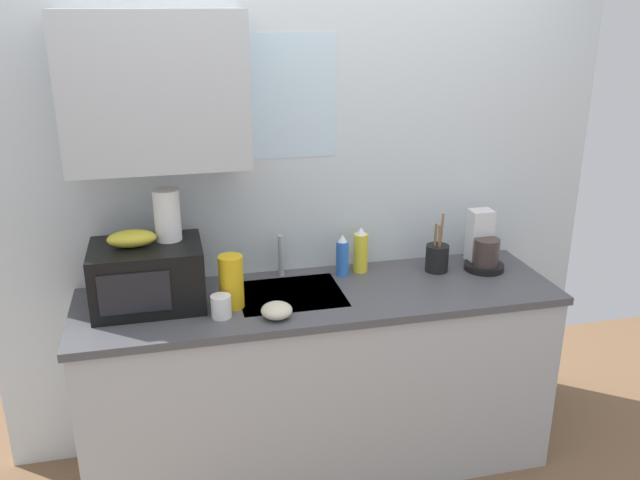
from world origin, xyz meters
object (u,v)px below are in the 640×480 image
dish_soap_bottle_blue (342,256)px  small_bowl (277,310)px  paper_towel_roll (167,215)px  utensil_crock (437,257)px  mug_white (221,306)px  coffee_maker (483,247)px  dish_soap_bottle_yellow (361,251)px  microwave (148,276)px  banana_bunch (132,238)px  cereal_canister (231,282)px

dish_soap_bottle_blue → small_bowl: (-0.38, -0.37, -0.06)m
paper_towel_roll → utensil_crock: bearing=0.9°
mug_white → small_bowl: (0.22, -0.06, -0.02)m
utensil_crock → coffee_maker: bearing=-2.9°
paper_towel_roll → utensil_crock: size_ratio=0.77×
coffee_maker → small_bowl: bearing=-163.9°
dish_soap_bottle_blue → dish_soap_bottle_yellow: size_ratio=0.91×
paper_towel_roll → dish_soap_bottle_blue: size_ratio=1.08×
coffee_maker → small_bowl: (-1.07, -0.31, -0.07)m
dish_soap_bottle_blue → small_bowl: size_ratio=1.56×
microwave → banana_bunch: 0.18m
paper_towel_roll → coffee_maker: bearing=0.3°
small_bowl → coffee_maker: bearing=16.1°
banana_bunch → paper_towel_roll: size_ratio=0.91×
coffee_maker → dish_soap_bottle_blue: size_ratio=1.38×
cereal_canister → small_bowl: cereal_canister is taller
mug_white → utensil_crock: bearing=13.8°
paper_towel_roll → cereal_canister: size_ratio=0.96×
dish_soap_bottle_yellow → cereal_canister: (-0.64, -0.25, 0.01)m
paper_towel_roll → cereal_canister: (0.24, -0.15, -0.27)m
mug_white → coffee_maker: bearing=10.9°
microwave → coffee_maker: 1.57m
dish_soap_bottle_yellow → cereal_canister: bearing=-158.9°
coffee_maker → dish_soap_bottle_yellow: bearing=171.3°
coffee_maker → utensil_crock: bearing=177.1°
dish_soap_bottle_blue → mug_white: (-0.60, -0.31, -0.05)m
banana_bunch → coffee_maker: bearing=2.1°
mug_white → small_bowl: 0.23m
dish_soap_bottle_yellow → mug_white: size_ratio=2.36×
cereal_canister → mug_white: bearing=-121.1°
paper_towel_roll → coffee_maker: size_ratio=0.79×
dish_soap_bottle_blue → dish_soap_bottle_yellow: (0.10, 0.02, 0.01)m
cereal_canister → small_bowl: 0.24m
dish_soap_bottle_blue → utensil_crock: 0.46m
banana_bunch → coffee_maker: 1.64m
paper_towel_roll → dish_soap_bottle_yellow: 0.93m
banana_bunch → small_bowl: size_ratio=1.54×
mug_white → cereal_canister: bearing=58.9°
dish_soap_bottle_yellow → cereal_canister: 0.69m
banana_bunch → coffee_maker: size_ratio=0.71×
paper_towel_roll → mug_white: (0.19, -0.24, -0.33)m
microwave → banana_bunch: banana_bunch is taller
cereal_canister → mug_white: 0.12m
microwave → utensil_crock: bearing=3.0°
banana_bunch → paper_towel_roll: (0.15, 0.05, 0.08)m
cereal_canister → dish_soap_bottle_yellow: bearing=21.1°
mug_white → utensil_crock: size_ratio=0.33×
utensil_crock → microwave: bearing=-177.0°
banana_bunch → dish_soap_bottle_yellow: 1.06m
microwave → cereal_canister: 0.35m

